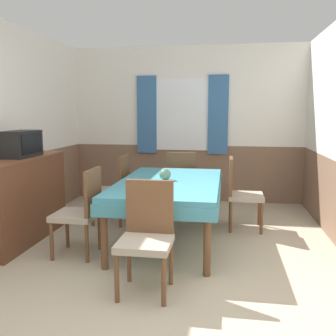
{
  "coord_description": "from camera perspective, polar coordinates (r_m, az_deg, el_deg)",
  "views": [
    {
      "loc": [
        0.69,
        -2.26,
        1.52
      ],
      "look_at": [
        0.02,
        1.97,
        0.87
      ],
      "focal_mm": 40.0,
      "sensor_mm": 36.0,
      "label": 1
    }
  ],
  "objects": [
    {
      "name": "vase",
      "position": [
        4.38,
        -0.44,
        -0.98
      ],
      "size": [
        0.14,
        0.14,
        0.14
      ],
      "color": "slate",
      "rests_on": "dining_table"
    },
    {
      "name": "sideboard",
      "position": [
        4.73,
        -21.54,
        -4.36
      ],
      "size": [
        0.46,
        1.48,
        1.0
      ],
      "color": "brown",
      "rests_on": "ground_plane"
    },
    {
      "name": "chair_left_near",
      "position": [
        4.06,
        -12.98,
        -6.14
      ],
      "size": [
        0.44,
        0.44,
        0.94
      ],
      "rotation": [
        0.0,
        0.0,
        1.57
      ],
      "color": "brown",
      "rests_on": "ground_plane"
    },
    {
      "name": "chair_head_near",
      "position": [
        3.22,
        -3.27,
        -9.86
      ],
      "size": [
        0.44,
        0.44,
        0.94
      ],
      "rotation": [
        0.0,
        0.0,
        3.14
      ],
      "color": "brown",
      "rests_on": "ground_plane"
    },
    {
      "name": "chair_right_far",
      "position": [
        4.93,
        10.97,
        -3.47
      ],
      "size": [
        0.44,
        0.44,
        0.94
      ],
      "rotation": [
        0.0,
        0.0,
        4.71
      ],
      "color": "brown",
      "rests_on": "ground_plane"
    },
    {
      "name": "chair_head_window",
      "position": [
        5.61,
        2.16,
        -1.86
      ],
      "size": [
        0.44,
        0.44,
        0.94
      ],
      "color": "brown",
      "rests_on": "ground_plane"
    },
    {
      "name": "wall_back",
      "position": [
        6.38,
        2.8,
        6.7
      ],
      "size": [
        4.27,
        0.1,
        2.6
      ],
      "color": "white",
      "rests_on": "ground_plane"
    },
    {
      "name": "dining_table",
      "position": [
        4.37,
        0.2,
        -3.24
      ],
      "size": [
        1.18,
        2.0,
        0.72
      ],
      "color": "teal",
      "rests_on": "ground_plane"
    },
    {
      "name": "chair_left_far",
      "position": [
        5.15,
        -8.05,
        -2.89
      ],
      "size": [
        0.44,
        0.44,
        0.94
      ],
      "rotation": [
        0.0,
        0.0,
        1.57
      ],
      "color": "brown",
      "rests_on": "ground_plane"
    },
    {
      "name": "wall_left",
      "position": [
        5.05,
        -22.75,
        5.43
      ],
      "size": [
        0.05,
        4.45,
        2.6
      ],
      "color": "white",
      "rests_on": "ground_plane"
    },
    {
      "name": "tv",
      "position": [
        4.65,
        -21.54,
        3.44
      ],
      "size": [
        0.29,
        0.54,
        0.3
      ],
      "color": "black",
      "rests_on": "sideboard"
    }
  ]
}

